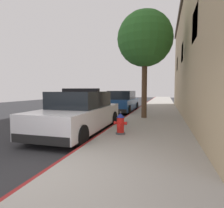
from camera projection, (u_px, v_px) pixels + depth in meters
The scene contains 7 objects.
ground_plane at pixel (75, 113), 14.18m from camera, with size 27.98×60.00×0.20m, color #2B2B2D.
sidewalk_pavement at pixel (156, 113), 12.53m from camera, with size 2.96×60.00×0.15m, color #9E9991.
curb_painted_edge at pixel (134, 112), 12.95m from camera, with size 0.08×60.00×0.15m, color maroon.
police_cruiser at pixel (80, 113), 7.20m from camera, with size 1.94×4.84×1.68m.
parked_car_silver_ahead at pixel (122, 102), 14.05m from camera, with size 1.94×4.84×1.56m.
fire_hydrant at pixel (120, 124), 6.24m from camera, with size 0.44×0.40×0.76m.
street_tree at pixel (145, 39), 9.74m from camera, with size 2.86×2.86×5.54m.
Camera 1 is at (2.05, -2.78, 1.62)m, focal length 30.20 mm.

